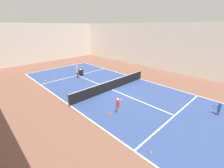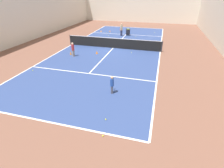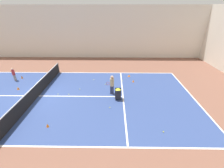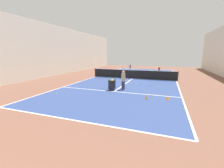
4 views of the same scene
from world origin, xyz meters
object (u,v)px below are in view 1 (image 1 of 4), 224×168
at_px(child_midcourt, 118,105).
at_px(tennis_net, 112,85).
at_px(player_near_baseline, 219,108).
at_px(training_cone_1, 120,77).
at_px(coach_at_net, 77,71).
at_px(training_cone_0, 110,112).
at_px(ball_cart, 81,71).

bearing_deg(child_midcourt, tennis_net, -21.44).
bearing_deg(player_near_baseline, training_cone_1, -13.87).
relative_size(coach_at_net, training_cone_1, 6.88).
xyz_separation_m(tennis_net, training_cone_0, (-3.33, -3.19, -0.39)).
bearing_deg(coach_at_net, training_cone_1, 67.17).
xyz_separation_m(tennis_net, training_cone_1, (3.46, 2.11, -0.43)).
relative_size(child_midcourt, training_cone_1, 5.53).
bearing_deg(training_cone_0, child_midcourt, -36.69).
relative_size(player_near_baseline, child_midcourt, 0.87).
height_order(training_cone_0, training_cone_1, training_cone_0).
bearing_deg(training_cone_0, training_cone_1, 37.95).
distance_m(coach_at_net, training_cone_0, 9.53).
relative_size(child_midcourt, training_cone_0, 4.11).
distance_m(ball_cart, training_cone_0, 10.22).
bearing_deg(ball_cart, player_near_baseline, -82.42).
distance_m(tennis_net, ball_cart, 6.35).
height_order(player_near_baseline, child_midcourt, child_midcourt).
height_order(tennis_net, ball_cart, tennis_net).
xyz_separation_m(training_cone_0, training_cone_1, (6.79, 5.30, -0.04)).
relative_size(child_midcourt, ball_cart, 1.47).
xyz_separation_m(tennis_net, child_midcourt, (-2.84, -3.55, 0.19)).
bearing_deg(coach_at_net, player_near_baseline, 31.75).
height_order(coach_at_net, training_cone_1, coach_at_net).
bearing_deg(training_cone_1, coach_at_net, 136.33).
relative_size(player_near_baseline, training_cone_1, 4.79).
height_order(player_near_baseline, training_cone_0, player_near_baseline).
bearing_deg(ball_cart, tennis_net, -93.12).
bearing_deg(tennis_net, training_cone_0, -136.25).
xyz_separation_m(tennis_net, ball_cart, (0.35, 6.34, 0.05)).
relative_size(tennis_net, training_cone_0, 32.09).
height_order(tennis_net, coach_at_net, coach_at_net).
distance_m(ball_cart, training_cone_1, 5.28).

